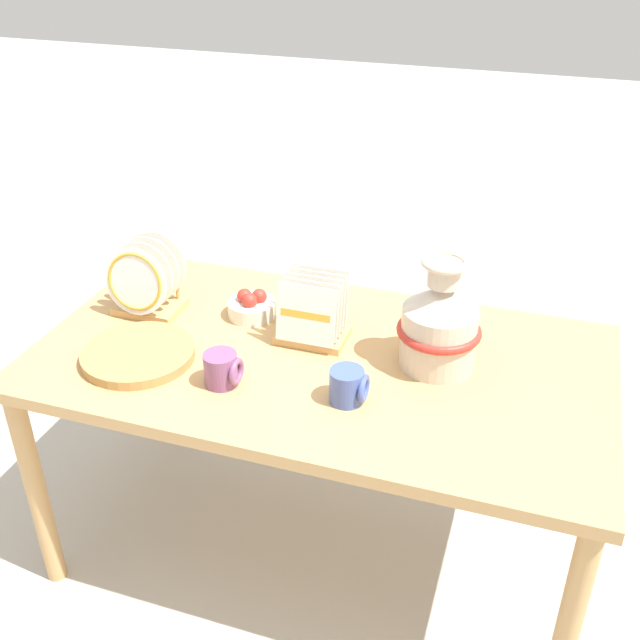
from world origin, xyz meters
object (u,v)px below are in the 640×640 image
Objects in this scene: mug_cobalt_glaze at (348,386)px; fruit_bowl at (252,306)px; dish_rack_round_plates at (145,284)px; mug_plum_glaze at (222,369)px; ceramic_vase at (440,323)px; wicker_charger_stack at (138,354)px; dish_rack_square_plates at (313,316)px.

fruit_bowl is at bearing 141.21° from mug_cobalt_glaze.
mug_plum_glaze is (0.36, -0.27, -0.05)m from dish_rack_round_plates.
ceramic_vase is 3.28× the size of mug_cobalt_glaze.
ceramic_vase is at bearing -0.59° from dish_rack_round_plates.
wicker_charger_stack is 3.20× the size of mug_plum_glaze.
dish_rack_square_plates reaches higher than mug_cobalt_glaze.
mug_plum_glaze is 0.32m from mug_cobalt_glaze.
ceramic_vase is 0.56m from mug_plum_glaze.
ceramic_vase is at bearing -3.13° from dish_rack_square_plates.
mug_plum_glaze is at bearing -152.40° from ceramic_vase.
dish_rack_round_plates reaches higher than fruit_bowl.
mug_plum_glaze is at bearing -7.41° from wicker_charger_stack.
ceramic_vase is 1.39× the size of dish_rack_round_plates.
dish_rack_round_plates is at bearing 160.95° from mug_cobalt_glaze.
wicker_charger_stack is at bearing -123.08° from fruit_bowl.
fruit_bowl reaches higher than wicker_charger_stack.
mug_cobalt_glaze reaches higher than fruit_bowl.
dish_rack_round_plates is at bearing -178.84° from dish_rack_square_plates.
mug_cobalt_glaze is 0.49m from fruit_bowl.
dish_rack_round_plates is 2.36× the size of mug_cobalt_glaze.
dish_rack_round_plates is at bearing -166.36° from fruit_bowl.
mug_plum_glaze reaches higher than wicker_charger_stack.
mug_cobalt_glaze reaches higher than wicker_charger_stack.
mug_plum_glaze is at bearing -174.53° from mug_cobalt_glaze.
fruit_bowl is at bearing 171.69° from ceramic_vase.
mug_plum_glaze is (-0.49, -0.26, -0.08)m from ceramic_vase.
wicker_charger_stack is (-0.41, -0.24, -0.06)m from dish_rack_square_plates.
fruit_bowl is at bearing 13.64° from dish_rack_round_plates.
ceramic_vase is at bearing -8.31° from fruit_bowl.
wicker_charger_stack is at bearing 179.65° from mug_cobalt_glaze.
mug_cobalt_glaze is at bearing -19.05° from dish_rack_round_plates.
ceramic_vase is 0.79m from wicker_charger_stack.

